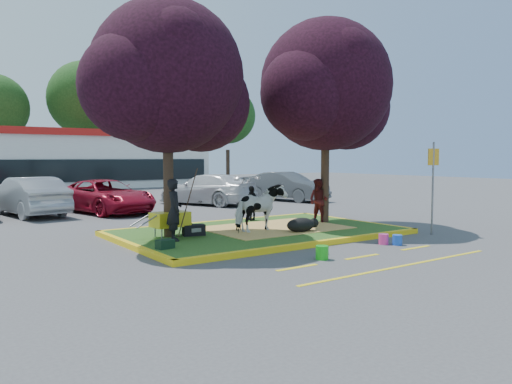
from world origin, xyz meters
TOP-DOWN VIEW (x-y plane):
  - ground at (0.00, 0.00)m, footprint 90.00×90.00m
  - median_island at (0.00, 0.00)m, footprint 8.00×5.00m
  - curb_near at (0.00, -2.58)m, footprint 8.30×0.16m
  - curb_far at (0.00, 2.58)m, footprint 8.30×0.16m
  - curb_left at (-4.08, 0.00)m, footprint 0.16×5.30m
  - curb_right at (4.08, 0.00)m, footprint 0.16×5.30m
  - straw_bedding at (0.60, 0.00)m, footprint 4.20×3.00m
  - tree_purple_left at (-2.78, 0.38)m, footprint 5.06×4.20m
  - tree_purple_right at (2.92, 0.18)m, footprint 5.30×4.40m
  - fire_lane_stripe_a at (-2.00, -4.20)m, footprint 1.10×0.12m
  - fire_lane_stripe_b at (0.00, -4.20)m, footprint 1.10×0.12m
  - fire_lane_stripe_c at (2.00, -4.20)m, footprint 1.10×0.12m
  - fire_lane_long at (0.00, -5.40)m, footprint 6.00×0.10m
  - retail_building at (2.00, 27.98)m, footprint 20.40×8.40m
  - treeline at (1.23, 37.61)m, footprint 46.58×7.80m
  - cow at (-0.23, -0.39)m, footprint 1.78×1.04m
  - calf at (0.73, -1.10)m, footprint 1.10×0.85m
  - handler at (-3.00, -0.36)m, footprint 0.53×0.68m
  - visitor_a at (2.62, 0.20)m, footprint 0.72×0.83m
  - visitor_b at (1.08, 1.96)m, footprint 0.33×0.72m
  - wheelbarrow at (-2.79, 0.31)m, footprint 1.83×0.71m
  - gear_bag_dark at (-2.17, 0.12)m, footprint 0.67×0.47m
  - gear_bag_green at (-3.70, -1.28)m, footprint 0.45×0.33m
  - sign_post at (4.30, -3.05)m, footprint 0.39×0.13m
  - bucket_green at (-0.98, -3.87)m, footprint 0.37×0.37m
  - bucket_pink at (1.75, -3.35)m, footprint 0.29×0.29m
  - bucket_blue at (1.96, -3.64)m, footprint 0.33×0.33m
  - car_silver at (-4.72, 9.28)m, footprint 2.37×4.93m
  - car_red at (-1.86, 8.58)m, footprint 3.39×5.45m
  - car_white at (3.49, 9.33)m, footprint 3.94×5.64m
  - car_grey at (8.09, 8.77)m, footprint 2.83×4.99m

SIDE VIEW (x-z plane):
  - ground at x=0.00m, z-range 0.00..0.00m
  - fire_lane_stripe_a at x=-2.00m, z-range 0.00..0.01m
  - fire_lane_stripe_b at x=0.00m, z-range 0.00..0.01m
  - fire_lane_stripe_c at x=2.00m, z-range 0.00..0.01m
  - fire_lane_long at x=0.00m, z-range 0.00..0.01m
  - median_island at x=0.00m, z-range 0.00..0.15m
  - curb_near at x=0.00m, z-range 0.00..0.15m
  - curb_far at x=0.00m, z-range 0.00..0.15m
  - curb_left at x=-4.08m, z-range 0.00..0.15m
  - curb_right at x=4.08m, z-range 0.00..0.15m
  - bucket_blue at x=1.96m, z-range 0.00..0.28m
  - bucket_pink at x=1.75m, z-range 0.00..0.28m
  - straw_bedding at x=0.60m, z-range 0.15..0.16m
  - bucket_green at x=-0.98m, z-range 0.00..0.32m
  - gear_bag_green at x=-3.70m, z-range 0.15..0.37m
  - gear_bag_dark at x=-2.17m, z-range 0.15..0.46m
  - calf at x=0.73m, z-range 0.15..0.57m
  - wheelbarrow at x=-2.79m, z-range 0.28..0.97m
  - car_red at x=-1.86m, z-range 0.00..1.41m
  - visitor_b at x=1.08m, z-range 0.15..1.36m
  - car_white at x=3.49m, z-range 0.00..1.52m
  - car_grey at x=8.09m, z-range 0.00..1.56m
  - car_silver at x=-4.72m, z-range 0.00..1.56m
  - cow at x=-0.23m, z-range 0.15..1.57m
  - visitor_a at x=2.62m, z-range 0.15..1.63m
  - handler at x=-3.00m, z-range 0.15..1.79m
  - sign_post at x=4.30m, z-range 0.35..3.16m
  - retail_building at x=2.00m, z-range 0.05..4.45m
  - tree_purple_left at x=-2.78m, z-range 1.10..7.61m
  - tree_purple_right at x=2.92m, z-range 1.15..7.97m
  - treeline at x=1.23m, z-range 0.42..15.05m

